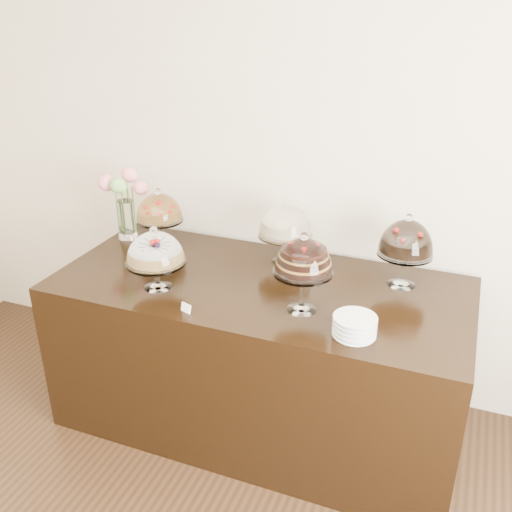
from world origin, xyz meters
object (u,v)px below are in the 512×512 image
(cake_stand_sugar_sponge, at_px, (155,251))
(cake_stand_choco_layer, at_px, (303,259))
(flower_vase, at_px, (123,198))
(cake_stand_cheesecake, at_px, (285,223))
(cake_stand_fruit_tart, at_px, (159,210))
(display_counter, at_px, (259,354))
(cake_stand_dark_choco, at_px, (406,241))
(plate_stack, at_px, (355,326))

(cake_stand_sugar_sponge, xyz_separation_m, cake_stand_choco_layer, (0.77, 0.05, 0.06))
(cake_stand_choco_layer, bearing_deg, flower_vase, 160.40)
(cake_stand_cheesecake, relative_size, cake_stand_fruit_tart, 1.04)
(display_counter, bearing_deg, cake_stand_sugar_sponge, -153.95)
(cake_stand_cheesecake, bearing_deg, cake_stand_dark_choco, -3.71)
(cake_stand_choco_layer, relative_size, plate_stack, 2.12)
(cake_stand_fruit_tart, bearing_deg, plate_stack, -23.20)
(cake_stand_dark_choco, relative_size, cake_stand_fruit_tart, 1.09)
(display_counter, xyz_separation_m, cake_stand_dark_choco, (0.71, 0.26, 0.70))
(plate_stack, bearing_deg, cake_stand_choco_layer, 154.40)
(cake_stand_cheesecake, xyz_separation_m, cake_stand_fruit_tart, (-0.77, -0.06, -0.01))
(display_counter, distance_m, flower_vase, 1.26)
(cake_stand_sugar_sponge, xyz_separation_m, cake_stand_dark_choco, (1.19, 0.49, 0.04))
(cake_stand_cheesecake, xyz_separation_m, flower_vase, (-1.04, -0.03, 0.03))
(cake_stand_sugar_sponge, distance_m, cake_stand_choco_layer, 0.78)
(flower_vase, height_order, plate_stack, flower_vase)
(cake_stand_sugar_sponge, bearing_deg, flower_vase, 135.43)
(cake_stand_cheesecake, height_order, cake_stand_fruit_tart, cake_stand_cheesecake)
(cake_stand_fruit_tart, distance_m, plate_stack, 1.44)
(cake_stand_sugar_sponge, distance_m, cake_stand_cheesecake, 0.75)
(display_counter, height_order, cake_stand_cheesecake, cake_stand_cheesecake)
(cake_stand_fruit_tart, bearing_deg, cake_stand_sugar_sponge, -62.16)
(flower_vase, bearing_deg, plate_stack, -20.74)
(cake_stand_sugar_sponge, distance_m, plate_stack, 1.08)
(cake_stand_fruit_tart, relative_size, flower_vase, 0.82)
(cake_stand_choco_layer, bearing_deg, cake_stand_cheesecake, 117.43)
(display_counter, relative_size, cake_stand_sugar_sponge, 6.44)
(cake_stand_sugar_sponge, bearing_deg, cake_stand_fruit_tart, 117.84)
(cake_stand_sugar_sponge, height_order, cake_stand_cheesecake, cake_stand_cheesecake)
(cake_stand_sugar_sponge, bearing_deg, cake_stand_choco_layer, 3.84)
(plate_stack, bearing_deg, cake_stand_fruit_tart, 156.80)
(display_counter, relative_size, cake_stand_fruit_tart, 5.98)
(cake_stand_fruit_tart, height_order, plate_stack, cake_stand_fruit_tart)
(cake_stand_cheesecake, bearing_deg, cake_stand_choco_layer, -62.57)
(display_counter, height_order, plate_stack, plate_stack)
(flower_vase, bearing_deg, cake_stand_dark_choco, -0.60)
(cake_stand_sugar_sponge, bearing_deg, cake_stand_cheesecake, 45.92)
(flower_vase, relative_size, plate_stack, 2.35)
(cake_stand_dark_choco, distance_m, flower_vase, 1.70)
(cake_stand_choco_layer, xyz_separation_m, cake_stand_fruit_tart, (-1.02, 0.42, -0.04))
(cake_stand_fruit_tart, relative_size, plate_stack, 1.92)
(display_counter, height_order, cake_stand_fruit_tart, cake_stand_fruit_tart)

